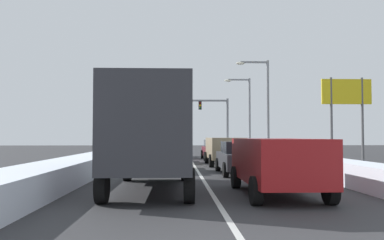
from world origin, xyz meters
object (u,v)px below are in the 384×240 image
(street_lamp_right_near, at_px, (263,99))
(sedan_maroon_right_lane_fourth, at_px, (216,150))
(box_truck_center_lane_nearest, at_px, (152,131))
(sedan_charcoal_right_lane_second, at_px, (241,158))
(sedan_green_center_lane_second, at_px, (160,156))
(traffic_light_gantry, at_px, (208,113))
(suv_red_right_lane_nearest, at_px, (276,161))
(sedan_white_center_lane_third, at_px, (165,151))
(roadside_sign_right, at_px, (347,101))
(suv_silver_center_lane_fourth, at_px, (171,145))
(street_lamp_right_mid, at_px, (246,108))
(suv_tan_right_lane_third, at_px, (225,148))

(street_lamp_right_near, bearing_deg, sedan_maroon_right_lane_fourth, -159.21)
(box_truck_center_lane_nearest, bearing_deg, sedan_charcoal_right_lane_second, 56.01)
(sedan_green_center_lane_second, height_order, traffic_light_gantry, traffic_light_gantry)
(suv_red_right_lane_nearest, height_order, sedan_white_center_lane_third, suv_red_right_lane_nearest)
(sedan_charcoal_right_lane_second, height_order, roadside_sign_right, roadside_sign_right)
(roadside_sign_right, bearing_deg, sedan_green_center_lane_second, -159.67)
(sedan_white_center_lane_third, bearing_deg, street_lamp_right_near, 30.18)
(sedan_charcoal_right_lane_second, distance_m, sedan_green_center_lane_second, 4.36)
(sedan_maroon_right_lane_fourth, height_order, suv_silver_center_lane_fourth, suv_silver_center_lane_fourth)
(sedan_maroon_right_lane_fourth, height_order, roadside_sign_right, roadside_sign_right)
(suv_red_right_lane_nearest, relative_size, sedan_maroon_right_lane_fourth, 1.09)
(sedan_charcoal_right_lane_second, bearing_deg, suv_silver_center_lane_fourth, 102.53)
(traffic_light_gantry, height_order, street_lamp_right_mid, street_lamp_right_mid)
(sedan_green_center_lane_second, bearing_deg, box_truck_center_lane_nearest, -89.77)
(suv_tan_right_lane_third, distance_m, street_lamp_right_mid, 16.65)
(sedan_white_center_lane_third, height_order, street_lamp_right_near, street_lamp_right_near)
(sedan_white_center_lane_third, relative_size, roadside_sign_right, 0.82)
(sedan_white_center_lane_third, distance_m, traffic_light_gantry, 20.11)
(box_truck_center_lane_nearest, distance_m, street_lamp_right_mid, 28.42)
(sedan_maroon_right_lane_fourth, bearing_deg, sedan_white_center_lane_third, -141.45)
(sedan_white_center_lane_third, relative_size, street_lamp_right_mid, 0.59)
(suv_silver_center_lane_fourth, distance_m, street_lamp_right_mid, 10.39)
(sedan_charcoal_right_lane_second, height_order, suv_silver_center_lane_fourth, suv_silver_center_lane_fourth)
(sedan_maroon_right_lane_fourth, relative_size, street_lamp_right_near, 0.57)
(box_truck_center_lane_nearest, distance_m, sedan_white_center_lane_third, 14.30)
(suv_tan_right_lane_third, bearing_deg, traffic_light_gantry, 88.17)
(sedan_white_center_lane_third, distance_m, street_lamp_right_mid, 15.59)
(sedan_charcoal_right_lane_second, distance_m, roadside_sign_right, 10.64)
(sedan_charcoal_right_lane_second, relative_size, box_truck_center_lane_nearest, 0.63)
(suv_tan_right_lane_third, distance_m, roadside_sign_right, 8.45)
(suv_silver_center_lane_fourth, relative_size, street_lamp_right_mid, 0.64)
(sedan_green_center_lane_second, xyz_separation_m, traffic_light_gantry, (4.47, 25.80, 3.73))
(suv_red_right_lane_nearest, height_order, suv_tan_right_lane_third, same)
(sedan_green_center_lane_second, bearing_deg, roadside_sign_right, 20.33)
(sedan_white_center_lane_third, bearing_deg, suv_tan_right_lane_third, -37.05)
(box_truck_center_lane_nearest, xyz_separation_m, street_lamp_right_mid, (7.82, 27.19, 2.72))
(sedan_green_center_lane_second, distance_m, sedan_white_center_lane_third, 6.54)
(street_lamp_right_mid, bearing_deg, suv_silver_center_lane_fourth, -139.83)
(suv_silver_center_lane_fourth, bearing_deg, sedan_charcoal_right_lane_second, -77.47)
(sedan_charcoal_right_lane_second, bearing_deg, box_truck_center_lane_nearest, -123.99)
(suv_red_right_lane_nearest, bearing_deg, roadside_sign_right, 59.13)
(street_lamp_right_mid, bearing_deg, traffic_light_gantry, 118.13)
(suv_silver_center_lane_fourth, bearing_deg, roadside_sign_right, -38.32)
(traffic_light_gantry, relative_size, roadside_sign_right, 1.37)
(sedan_charcoal_right_lane_second, height_order, sedan_maroon_right_lane_fourth, same)
(sedan_charcoal_right_lane_second, xyz_separation_m, suv_silver_center_lane_fourth, (-3.40, 15.30, 0.25))
(suv_red_right_lane_nearest, xyz_separation_m, sedan_charcoal_right_lane_second, (0.03, 6.74, -0.25))
(sedan_maroon_right_lane_fourth, bearing_deg, street_lamp_right_mid, 67.83)
(suv_tan_right_lane_third, bearing_deg, sedan_maroon_right_lane_fourth, 89.74)
(traffic_light_gantry, bearing_deg, sedan_charcoal_right_lane_second, -91.36)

